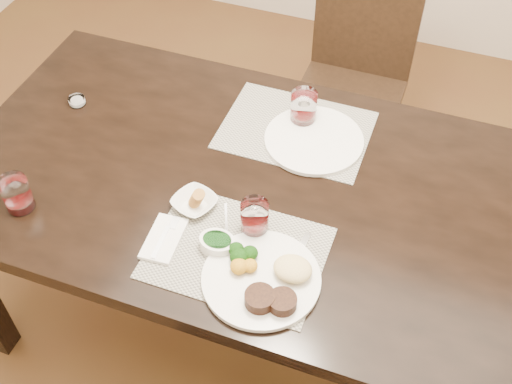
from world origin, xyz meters
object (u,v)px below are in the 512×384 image
(wine_glass_near, at_px, (255,219))
(steak_knife, at_px, (290,274))
(far_plate, at_px, (314,140))
(chair_far, at_px, (355,73))
(cracker_bowl, at_px, (195,202))
(dinner_plate, at_px, (266,279))

(wine_glass_near, bearing_deg, steak_knife, -38.12)
(far_plate, bearing_deg, chair_far, 91.59)
(cracker_bowl, relative_size, far_plate, 0.49)
(steak_knife, xyz_separation_m, far_plate, (-0.09, 0.50, 0.00))
(dinner_plate, bearing_deg, steak_knife, 53.49)
(chair_far, height_order, wine_glass_near, chair_far)
(cracker_bowl, relative_size, wine_glass_near, 1.43)
(steak_knife, xyz_separation_m, wine_glass_near, (-0.14, 0.11, 0.04))
(cracker_bowl, height_order, far_plate, cracker_bowl)
(steak_knife, relative_size, cracker_bowl, 1.50)
(dinner_plate, distance_m, far_plate, 0.55)
(steak_knife, bearing_deg, chair_far, 98.66)
(far_plate, bearing_deg, dinner_plate, -86.22)
(dinner_plate, xyz_separation_m, cracker_bowl, (-0.28, 0.18, -0.00))
(dinner_plate, relative_size, cracker_bowl, 2.04)
(cracker_bowl, height_order, wine_glass_near, wine_glass_near)
(dinner_plate, bearing_deg, far_plate, 106.33)
(cracker_bowl, bearing_deg, far_plate, 57.11)
(steak_knife, distance_m, far_plate, 0.51)
(wine_glass_near, xyz_separation_m, far_plate, (0.05, 0.39, -0.04))
(dinner_plate, bearing_deg, chair_far, 105.09)
(chair_far, distance_m, dinner_plate, 1.29)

